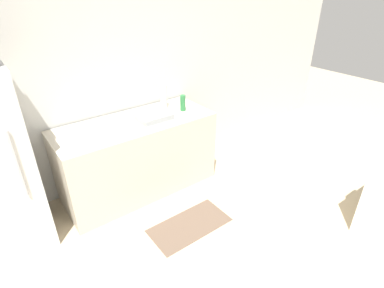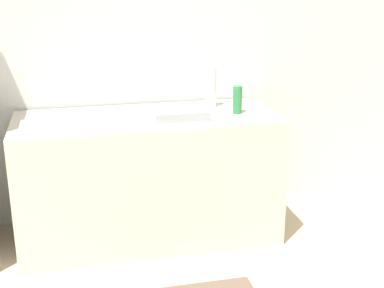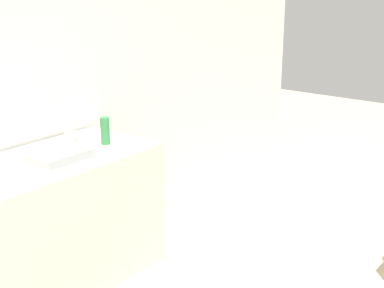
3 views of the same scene
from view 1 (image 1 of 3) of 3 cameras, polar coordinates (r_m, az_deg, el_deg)
The scene contains 6 objects.
wall_back at distance 3.48m, azimuth -17.28°, elevation 12.01°, with size 8.00×0.06×2.60m, color silver.
counter at distance 3.52m, azimuth -10.25°, elevation -2.31°, with size 1.75×0.71×0.87m, color beige.
sink_basin at distance 3.35m, azimuth -7.36°, elevation 5.23°, with size 0.36×0.30×0.06m, color #9EA3A8.
bottle_tall at distance 3.61m, azimuth -5.42°, elevation 8.95°, with size 0.08×0.08×0.28m, color silver.
bottle_short at distance 3.53m, azimuth -1.76°, elevation 7.83°, with size 0.06×0.06×0.19m, color #2D7F42.
kitchen_rug at distance 3.21m, azimuth -0.46°, elevation -15.17°, with size 0.83×0.42×0.01m, color brown.
Camera 1 is at (-1.11, 0.18, 2.23)m, focal length 28.00 mm.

